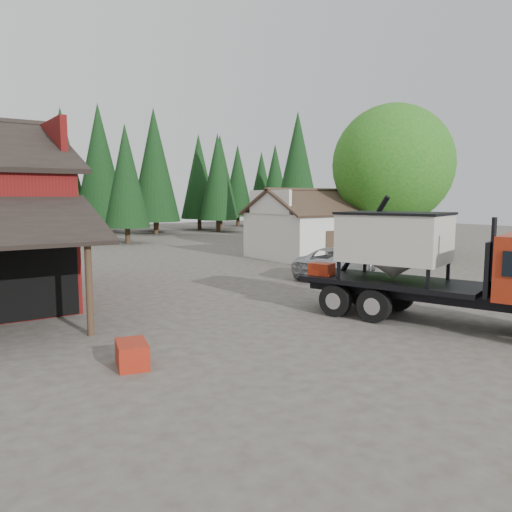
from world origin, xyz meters
TOP-DOWN VIEW (x-y plane):
  - ground at (0.00, 0.00)m, footprint 120.00×120.00m
  - farmhouse at (13.00, 13.00)m, footprint 8.60×6.42m
  - deciduous_tree at (17.01, 9.97)m, footprint 8.00×8.00m
  - conifer_backdrop at (0.00, 42.00)m, footprint 76.00×16.00m
  - near_pine_b at (6.00, 30.00)m, footprint 3.96×3.96m
  - near_pine_c at (22.00, 26.00)m, footprint 4.84×4.84m
  - feed_truck at (4.00, -2.97)m, footprint 5.19×9.44m
  - silver_car at (8.00, 5.75)m, footprint 6.02×4.16m
  - equip_box at (-5.61, -1.22)m, footprint 0.95×1.24m

SIDE VIEW (x-z plane):
  - ground at x=0.00m, z-range 0.00..0.00m
  - conifer_backdrop at x=0.00m, z-range -8.00..8.00m
  - equip_box at x=-5.61m, z-range 0.00..0.60m
  - silver_car at x=8.00m, z-range 0.00..1.53m
  - farmhouse at x=13.00m, z-range -0.66..3.99m
  - feed_truck at x=4.00m, z-range -0.13..3.99m
  - near_pine_b at x=6.00m, z-range 0.69..11.09m
  - deciduous_tree at x=17.01m, z-range 0.81..11.01m
  - near_pine_c at x=22.00m, z-range 0.69..13.09m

